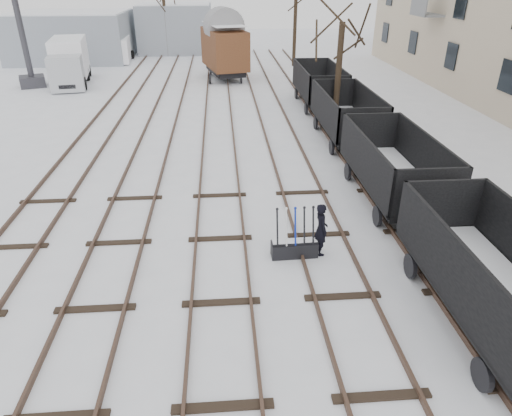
{
  "coord_description": "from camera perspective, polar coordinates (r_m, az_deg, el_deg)",
  "views": [
    {
      "loc": [
        0.16,
        -8.81,
        7.17
      ],
      "look_at": [
        1.06,
        2.66,
        1.2
      ],
      "focal_mm": 32.0,
      "sensor_mm": 36.0,
      "label": 1
    }
  ],
  "objects": [
    {
      "name": "freight_wagon_d",
      "position": [
        28.25,
        7.83,
        14.32
      ],
      "size": [
        2.27,
        5.68,
        2.32
      ],
      "color": "black",
      "rests_on": "ground"
    },
    {
      "name": "tree_far_right",
      "position": [
        40.72,
        4.92,
        22.47
      ],
      "size": [
        0.3,
        0.3,
        7.46
      ],
      "primitive_type": "cylinder",
      "color": "black",
      "rests_on": "ground"
    },
    {
      "name": "worker",
      "position": [
        12.88,
        8.13,
        -2.64
      ],
      "size": [
        0.45,
        0.61,
        1.56
      ],
      "primitive_type": "imported",
      "rotation": [
        0.0,
        0.0,
        1.71
      ],
      "color": "black",
      "rests_on": "ground"
    },
    {
      "name": "panel_van",
      "position": [
        44.62,
        -16.91,
        18.48
      ],
      "size": [
        2.54,
        4.93,
        2.09
      ],
      "rotation": [
        0.0,
        0.0,
        0.11
      ],
      "color": "white",
      "rests_on": "ground"
    },
    {
      "name": "crane",
      "position": [
        36.55,
        -26.64,
        16.79
      ],
      "size": [
        2.1,
        4.86,
        8.15
      ],
      "rotation": [
        0.0,
        0.0,
        0.37
      ],
      "color": "#302F35",
      "rests_on": "ground"
    },
    {
      "name": "freight_wagon_c",
      "position": [
        22.24,
        11.14,
        10.49
      ],
      "size": [
        2.27,
        5.68,
        2.32
      ],
      "color": "black",
      "rests_on": "ground"
    },
    {
      "name": "shed_right",
      "position": [
        49.24,
        -9.97,
        21.3
      ],
      "size": [
        7.0,
        6.0,
        4.5
      ],
      "color": "gray",
      "rests_on": "ground"
    },
    {
      "name": "tracks",
      "position": [
        23.58,
        -4.71,
        9.81
      ],
      "size": [
        13.9,
        52.0,
        0.16
      ],
      "color": "black",
      "rests_on": "ground"
    },
    {
      "name": "tree_near",
      "position": [
        24.06,
        10.23,
        15.9
      ],
      "size": [
        0.3,
        0.3,
        5.07
      ],
      "primitive_type": "cylinder",
      "color": "black",
      "rests_on": "ground"
    },
    {
      "name": "ground",
      "position": [
        11.36,
        -4.36,
        -11.8
      ],
      "size": [
        120.0,
        120.0,
        0.0
      ],
      "primitive_type": "plane",
      "color": "white",
      "rests_on": "ground"
    },
    {
      "name": "freight_wagon_a",
      "position": [
        11.54,
        27.28,
        -9.09
      ],
      "size": [
        2.27,
        5.68,
        2.32
      ],
      "color": "black",
      "rests_on": "ground"
    },
    {
      "name": "ground_frame",
      "position": [
        12.91,
        4.81,
        -4.91
      ],
      "size": [
        1.31,
        0.46,
        1.49
      ],
      "rotation": [
        0.0,
        0.0,
        0.03
      ],
      "color": "black",
      "rests_on": "ground"
    },
    {
      "name": "freight_wagon_b",
      "position": [
        16.52,
        16.65,
        3.87
      ],
      "size": [
        2.27,
        5.68,
        2.32
      ],
      "color": "black",
      "rests_on": "ground"
    },
    {
      "name": "box_van_wagon",
      "position": [
        35.45,
        -3.97,
        19.39
      ],
      "size": [
        3.77,
        5.56,
        3.88
      ],
      "rotation": [
        0.0,
        0.0,
        0.23
      ],
      "color": "black",
      "rests_on": "ground"
    },
    {
      "name": "lorry",
      "position": [
        36.25,
        -22.33,
        16.58
      ],
      "size": [
        2.97,
        6.91,
        3.03
      ],
      "rotation": [
        0.0,
        0.0,
        0.17
      ],
      "color": "black",
      "rests_on": "ground"
    },
    {
      "name": "shed_left",
      "position": [
        46.99,
        -22.0,
        19.32
      ],
      "size": [
        10.0,
        8.0,
        4.1
      ],
      "color": "gray",
      "rests_on": "ground"
    },
    {
      "name": "tree_far_left",
      "position": [
        46.37,
        -11.31,
        22.33
      ],
      "size": [
        0.3,
        0.3,
        6.9
      ],
      "primitive_type": "cylinder",
      "color": "black",
      "rests_on": "ground"
    }
  ]
}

